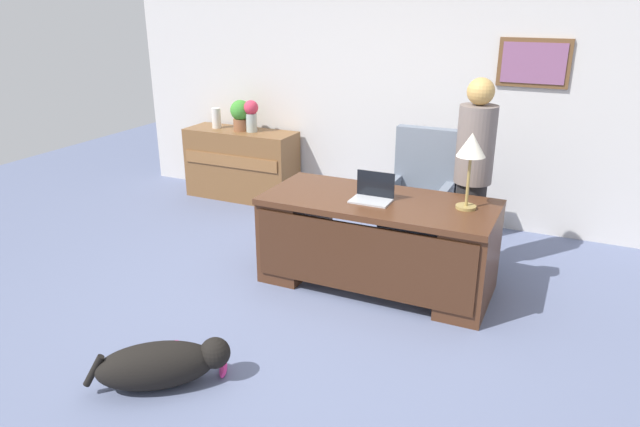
{
  "coord_description": "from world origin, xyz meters",
  "views": [
    {
      "loc": [
        1.73,
        -3.5,
        2.32
      ],
      "look_at": [
        -0.03,
        0.3,
        0.75
      ],
      "focal_mm": 32.55,
      "sensor_mm": 36.0,
      "label": 1
    }
  ],
  "objects_px": {
    "armchair": "(420,198)",
    "laptop": "(373,194)",
    "potted_plant": "(241,114)",
    "dog_lying": "(162,364)",
    "vase_empty": "(216,118)",
    "desk": "(376,240)",
    "person_standing": "(473,175)",
    "credenza": "(242,164)",
    "dog_toy_plush": "(223,369)",
    "desk_lamp": "(471,150)",
    "vase_with_flowers": "(251,114)",
    "dog_toy_ball": "(176,347)"
  },
  "relations": [
    {
      "from": "dog_lying",
      "to": "laptop",
      "type": "height_order",
      "value": "laptop"
    },
    {
      "from": "laptop",
      "to": "vase_empty",
      "type": "xyz_separation_m",
      "value": [
        -2.56,
        1.53,
        0.13
      ]
    },
    {
      "from": "armchair",
      "to": "desk_lamp",
      "type": "distance_m",
      "value": 1.25
    },
    {
      "from": "credenza",
      "to": "dog_toy_plush",
      "type": "relative_size",
      "value": 7.52
    },
    {
      "from": "desk",
      "to": "dog_toy_plush",
      "type": "distance_m",
      "value": 1.71
    },
    {
      "from": "credenza",
      "to": "dog_toy_plush",
      "type": "bearing_deg",
      "value": -60.06
    },
    {
      "from": "credenza",
      "to": "vase_empty",
      "type": "distance_m",
      "value": 0.63
    },
    {
      "from": "dog_lying",
      "to": "desk",
      "type": "bearing_deg",
      "value": 67.98
    },
    {
      "from": "desk",
      "to": "armchair",
      "type": "bearing_deg",
      "value": 83.9
    },
    {
      "from": "desk",
      "to": "armchair",
      "type": "height_order",
      "value": "armchair"
    },
    {
      "from": "dog_lying",
      "to": "armchair",
      "type": "bearing_deg",
      "value": 73.09
    },
    {
      "from": "dog_lying",
      "to": "desk_lamp",
      "type": "distance_m",
      "value": 2.67
    },
    {
      "from": "laptop",
      "to": "desk_lamp",
      "type": "bearing_deg",
      "value": 9.42
    },
    {
      "from": "desk",
      "to": "vase_empty",
      "type": "relative_size",
      "value": 7.91
    },
    {
      "from": "potted_plant",
      "to": "desk",
      "type": "bearing_deg",
      "value": -34.03
    },
    {
      "from": "dog_lying",
      "to": "vase_empty",
      "type": "xyz_separation_m",
      "value": [
        -1.85,
        3.38,
        0.8
      ]
    },
    {
      "from": "armchair",
      "to": "laptop",
      "type": "relative_size",
      "value": 3.63
    },
    {
      "from": "armchair",
      "to": "laptop",
      "type": "bearing_deg",
      "value": -98.54
    },
    {
      "from": "desk",
      "to": "desk_lamp",
      "type": "bearing_deg",
      "value": 9.45
    },
    {
      "from": "vase_empty",
      "to": "potted_plant",
      "type": "distance_m",
      "value": 0.36
    },
    {
      "from": "dog_lying",
      "to": "laptop",
      "type": "distance_m",
      "value": 2.09
    },
    {
      "from": "credenza",
      "to": "dog_lying",
      "type": "distance_m",
      "value": 3.71
    },
    {
      "from": "armchair",
      "to": "dog_lying",
      "type": "bearing_deg",
      "value": -106.91
    },
    {
      "from": "armchair",
      "to": "desk_lamp",
      "type": "relative_size",
      "value": 1.94
    },
    {
      "from": "credenza",
      "to": "dog_lying",
      "type": "relative_size",
      "value": 1.75
    },
    {
      "from": "desk_lamp",
      "to": "vase_with_flowers",
      "type": "height_order",
      "value": "desk_lamp"
    },
    {
      "from": "armchair",
      "to": "vase_empty",
      "type": "bearing_deg",
      "value": 167.96
    },
    {
      "from": "desk",
      "to": "potted_plant",
      "type": "bearing_deg",
      "value": 145.97
    },
    {
      "from": "laptop",
      "to": "desk_lamp",
      "type": "relative_size",
      "value": 0.53
    },
    {
      "from": "desk",
      "to": "potted_plant",
      "type": "distance_m",
      "value": 2.79
    },
    {
      "from": "desk",
      "to": "person_standing",
      "type": "bearing_deg",
      "value": 46.78
    },
    {
      "from": "desk_lamp",
      "to": "vase_with_flowers",
      "type": "distance_m",
      "value": 3.14
    },
    {
      "from": "credenza",
      "to": "potted_plant",
      "type": "distance_m",
      "value": 0.62
    },
    {
      "from": "armchair",
      "to": "potted_plant",
      "type": "bearing_deg",
      "value": 166.25
    },
    {
      "from": "credenza",
      "to": "person_standing",
      "type": "height_order",
      "value": "person_standing"
    },
    {
      "from": "potted_plant",
      "to": "credenza",
      "type": "bearing_deg",
      "value": -175.76
    },
    {
      "from": "desk",
      "to": "credenza",
      "type": "bearing_deg",
      "value": 146.2
    },
    {
      "from": "credenza",
      "to": "laptop",
      "type": "bearing_deg",
      "value": -34.41
    },
    {
      "from": "credenza",
      "to": "vase_with_flowers",
      "type": "relative_size",
      "value": 3.68
    },
    {
      "from": "dog_lying",
      "to": "vase_with_flowers",
      "type": "xyz_separation_m",
      "value": [
        -1.36,
        3.38,
        0.89
      ]
    },
    {
      "from": "desk",
      "to": "person_standing",
      "type": "distance_m",
      "value": 1.02
    },
    {
      "from": "desk",
      "to": "desk_lamp",
      "type": "height_order",
      "value": "desk_lamp"
    },
    {
      "from": "credenza",
      "to": "laptop",
      "type": "distance_m",
      "value": 2.73
    },
    {
      "from": "vase_empty",
      "to": "dog_toy_plush",
      "type": "relative_size",
      "value": 1.33
    },
    {
      "from": "dog_toy_plush",
      "to": "credenza",
      "type": "bearing_deg",
      "value": 119.94
    },
    {
      "from": "desk",
      "to": "dog_lying",
      "type": "height_order",
      "value": "desk"
    },
    {
      "from": "credenza",
      "to": "potted_plant",
      "type": "relative_size",
      "value": 3.76
    },
    {
      "from": "person_standing",
      "to": "desk",
      "type": "bearing_deg",
      "value": -133.22
    },
    {
      "from": "vase_empty",
      "to": "dog_toy_ball",
      "type": "height_order",
      "value": "vase_empty"
    },
    {
      "from": "person_standing",
      "to": "potted_plant",
      "type": "relative_size",
      "value": 4.74
    }
  ]
}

